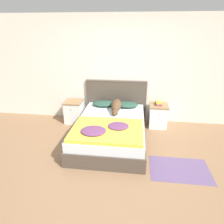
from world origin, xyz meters
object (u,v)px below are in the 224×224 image
at_px(nightstand_left, 74,111).
at_px(pillow_right, 127,105).
at_px(bed, 111,130).
at_px(dog, 116,106).
at_px(pillow_left, 103,104).
at_px(book_stack, 159,103).
at_px(nightstand_right, 158,116).

xyz_separation_m(nightstand_left, pillow_right, (1.33, 0.00, 0.25)).
height_order(bed, nightstand_left, nightstand_left).
bearing_deg(dog, bed, -95.60).
bearing_deg(bed, pillow_right, 70.55).
height_order(bed, pillow_right, pillow_right).
xyz_separation_m(bed, pillow_left, (-0.28, 0.80, 0.29)).
distance_m(pillow_left, book_stack, 1.32).
relative_size(bed, dog, 2.59).
bearing_deg(nightstand_right, nightstand_left, 180.00).
bearing_deg(pillow_left, bed, -70.55).
bearing_deg(pillow_left, book_stack, 0.50).
bearing_deg(bed, nightstand_right, 37.55).
bearing_deg(book_stack, nightstand_left, -179.61).
distance_m(nightstand_right, book_stack, 0.31).
bearing_deg(nightstand_left, bed, -37.55).
bearing_deg(book_stack, bed, -141.72).
height_order(pillow_right, dog, dog).
height_order(nightstand_right, dog, dog).
bearing_deg(bed, book_stack, 38.28).
bearing_deg(pillow_right, pillow_left, 180.00).
relative_size(bed, pillow_right, 3.85).
distance_m(bed, nightstand_left, 1.32).
distance_m(bed, dog, 0.66).
xyz_separation_m(bed, nightstand_left, (-1.04, 0.80, 0.05)).
bearing_deg(book_stack, dog, -165.47).
bearing_deg(pillow_right, nightstand_right, -0.21).
xyz_separation_m(nightstand_right, pillow_left, (-1.33, 0.00, 0.25)).
relative_size(nightstand_right, dog, 0.69).
relative_size(nightstand_left, pillow_left, 1.03).
bearing_deg(book_stack, pillow_left, -179.50).
xyz_separation_m(bed, pillow_right, (0.28, 0.80, 0.29)).
xyz_separation_m(pillow_right, dog, (-0.23, -0.24, 0.05)).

